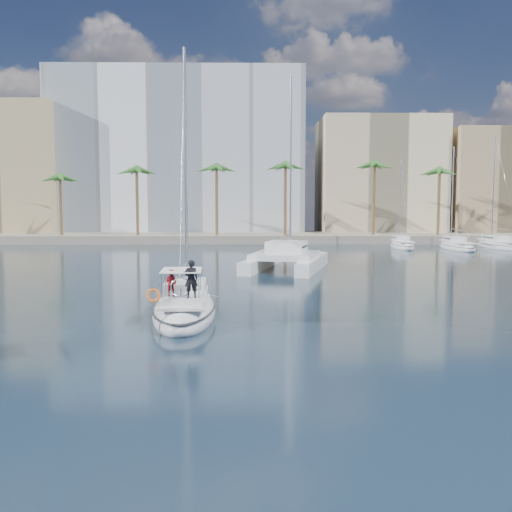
{
  "coord_description": "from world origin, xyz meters",
  "views": [
    {
      "loc": [
        -0.51,
        -27.43,
        5.86
      ],
      "look_at": [
        -0.02,
        1.5,
        3.19
      ],
      "focal_mm": 40.0,
      "sensor_mm": 36.0,
      "label": 1
    }
  ],
  "objects": [
    {
      "name": "ground",
      "position": [
        0.0,
        0.0,
        0.0
      ],
      "size": [
        160.0,
        160.0,
        0.0
      ],
      "primitive_type": "plane",
      "color": "black",
      "rests_on": "ground"
    },
    {
      "name": "quay",
      "position": [
        0.0,
        61.0,
        0.6
      ],
      "size": [
        120.0,
        14.0,
        1.2
      ],
      "primitive_type": "cube",
      "color": "gray",
      "rests_on": "ground"
    },
    {
      "name": "building_modern",
      "position": [
        -12.0,
        73.0,
        14.0
      ],
      "size": [
        42.0,
        16.0,
        28.0
      ],
      "primitive_type": "cube",
      "color": "white",
      "rests_on": "ground"
    },
    {
      "name": "building_beige",
      "position": [
        22.0,
        70.0,
        10.0
      ],
      "size": [
        20.0,
        14.0,
        20.0
      ],
      "primitive_type": "cube",
      "color": "beige",
      "rests_on": "ground"
    },
    {
      "name": "building_tan_right",
      "position": [
        42.0,
        68.0,
        9.0
      ],
      "size": [
        18.0,
        12.0,
        18.0
      ],
      "primitive_type": "cube",
      "color": "tan",
      "rests_on": "ground"
    },
    {
      "name": "palm_left",
      "position": [
        -34.0,
        57.0,
        10.28
      ],
      "size": [
        3.6,
        3.6,
        12.3
      ],
      "color": "brown",
      "rests_on": "ground"
    },
    {
      "name": "palm_centre",
      "position": [
        0.0,
        57.0,
        10.28
      ],
      "size": [
        3.6,
        3.6,
        12.3
      ],
      "color": "brown",
      "rests_on": "ground"
    },
    {
      "name": "palm_right",
      "position": [
        34.0,
        57.0,
        10.28
      ],
      "size": [
        3.6,
        3.6,
        12.3
      ],
      "color": "brown",
      "rests_on": "ground"
    },
    {
      "name": "main_sloop",
      "position": [
        -3.7,
        1.72,
        0.49
      ],
      "size": [
        3.68,
        10.16,
        14.88
      ],
      "rotation": [
        0.0,
        0.0,
        0.05
      ],
      "color": "silver",
      "rests_on": "ground"
    },
    {
      "name": "catamaran",
      "position": [
        3.04,
        22.97,
        1.14
      ],
      "size": [
        8.77,
        12.94,
        17.25
      ],
      "rotation": [
        0.0,
        0.0,
        -0.26
      ],
      "color": "silver",
      "rests_on": "ground"
    },
    {
      "name": "seagull",
      "position": [
        -2.75,
        5.19,
        0.53
      ],
      "size": [
        1.22,
        0.52,
        0.22
      ],
      "color": "silver",
      "rests_on": "ground"
    },
    {
      "name": "moored_yacht_a",
      "position": [
        20.0,
        47.0,
        0.0
      ],
      "size": [
        3.37,
        9.52,
        11.9
      ],
      "primitive_type": null,
      "rotation": [
        0.0,
        0.0,
        -0.07
      ],
      "color": "silver",
      "rests_on": "ground"
    },
    {
      "name": "moored_yacht_b",
      "position": [
        26.5,
        45.0,
        0.0
      ],
      "size": [
        3.32,
        10.83,
        13.72
      ],
      "primitive_type": null,
      "rotation": [
        0.0,
        0.0,
        -0.02
      ],
      "color": "silver",
      "rests_on": "ground"
    },
    {
      "name": "moored_yacht_c",
      "position": [
        33.0,
        47.0,
        0.0
      ],
      "size": [
        3.98,
        12.33,
        15.54
      ],
      "primitive_type": null,
      "rotation": [
        0.0,
        0.0,
        0.03
      ],
      "color": "silver",
      "rests_on": "ground"
    }
  ]
}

